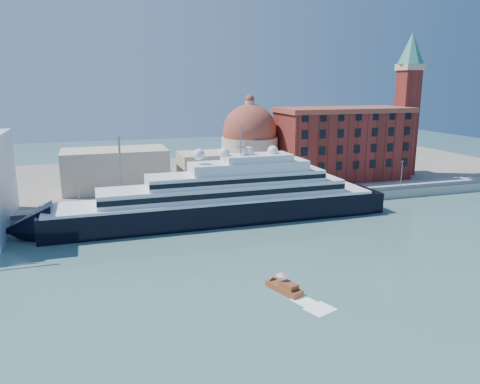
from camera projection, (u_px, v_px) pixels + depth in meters
name	position (u px, v px, depth m)	size (l,w,h in m)	color
ground	(240.00, 254.00, 92.30)	(400.00, 400.00, 0.00)	#396363
quay	(200.00, 206.00, 123.51)	(180.00, 10.00, 2.50)	gray
land	(173.00, 178.00, 161.55)	(260.00, 72.00, 2.00)	slate
quay_fence	(204.00, 203.00, 118.92)	(180.00, 0.10, 1.20)	slate
superyacht	(207.00, 204.00, 112.24)	(90.67, 12.57, 27.10)	black
service_barge	(66.00, 232.00, 103.38)	(13.28, 7.28, 2.84)	white
water_taxi	(285.00, 287.00, 75.63)	(4.43, 7.11, 3.21)	maroon
warehouse	(342.00, 143.00, 152.89)	(43.00, 19.00, 23.25)	maroon
campanile	(408.00, 96.00, 156.66)	(8.40, 8.40, 47.00)	maroon
church	(202.00, 156.00, 145.19)	(66.00, 18.00, 25.50)	beige
lamp_posts	(152.00, 178.00, 116.15)	(120.80, 2.40, 18.00)	slate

